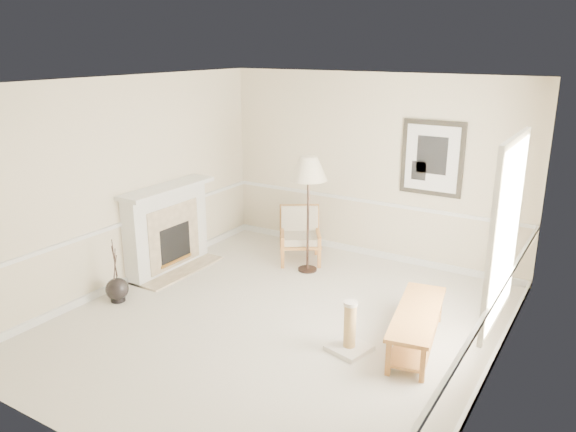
% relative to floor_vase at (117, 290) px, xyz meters
% --- Properties ---
extents(ground, '(5.50, 5.50, 0.00)m').
position_rel_floor_vase_xyz_m(ground, '(2.15, 0.61, -0.16)').
color(ground, silver).
rests_on(ground, ground).
extents(room, '(5.04, 5.54, 2.92)m').
position_rel_floor_vase_xyz_m(room, '(2.29, 0.69, 1.70)').
color(room, beige).
rests_on(room, ground).
extents(fireplace, '(0.64, 1.64, 1.31)m').
position_rel_floor_vase_xyz_m(fireplace, '(-0.19, 1.21, 0.48)').
color(fireplace, white).
rests_on(fireplace, ground).
extents(floor_vase, '(0.30, 0.30, 0.89)m').
position_rel_floor_vase_xyz_m(floor_vase, '(0.00, 0.00, 0.00)').
color(floor_vase, black).
rests_on(floor_vase, ground).
extents(armchair, '(0.90, 0.92, 0.85)m').
position_rel_floor_vase_xyz_m(armchair, '(1.30, 2.60, 0.29)').
color(armchair, olive).
rests_on(armchair, ground).
extents(floor_lamp, '(0.67, 0.67, 1.76)m').
position_rel_floor_vase_xyz_m(floor_lamp, '(1.64, 2.25, 1.37)').
color(floor_lamp, black).
rests_on(floor_lamp, ground).
extents(bench, '(0.73, 1.59, 0.44)m').
position_rel_floor_vase_xyz_m(bench, '(3.79, 0.96, 0.13)').
color(bench, olive).
rests_on(bench, ground).
extents(scratching_post, '(0.51, 0.51, 0.60)m').
position_rel_floor_vase_xyz_m(scratching_post, '(3.19, 0.48, 0.02)').
color(scratching_post, white).
rests_on(scratching_post, ground).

